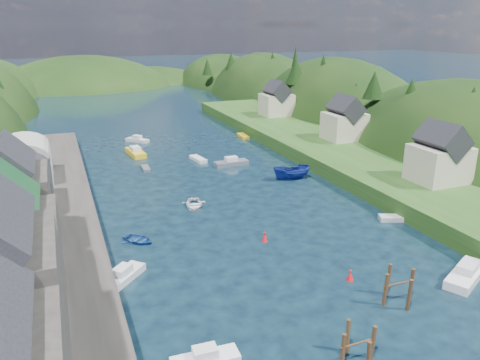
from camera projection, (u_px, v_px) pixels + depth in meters
name	position (u px, v px, depth m)	size (l,w,h in m)	color
ground	(193.00, 165.00, 80.94)	(600.00, 600.00, 0.00)	black
hillside_right	(334.00, 148.00, 121.07)	(36.00, 245.56, 48.00)	black
far_hills	(113.00, 110.00, 194.14)	(103.00, 68.00, 44.00)	black
hill_trees	(173.00, 89.00, 90.95)	(90.43, 151.94, 12.25)	black
quay_left	(43.00, 261.00, 45.78)	(12.00, 110.00, 2.00)	#2D2B28
boat_sheds	(22.00, 169.00, 60.48)	(7.00, 21.00, 7.50)	#2D2D30
terrace_right	(349.00, 158.00, 80.49)	(16.00, 120.00, 2.40)	#234719
right_bank_cottages	(339.00, 121.00, 87.42)	(9.00, 59.24, 8.41)	beige
piling_cluster_near	(358.00, 350.00, 33.24)	(3.03, 2.84, 3.31)	#382314
piling_cluster_far	(398.00, 289.00, 40.50)	(3.30, 3.07, 3.63)	#382314
channel_buoy_near	(350.00, 276.00, 44.22)	(0.70, 0.70, 1.10)	red
channel_buoy_far	(265.00, 237.00, 52.25)	(0.70, 0.70, 1.10)	red
moored_boats	(251.00, 217.00, 57.37)	(38.44, 88.13, 2.42)	white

